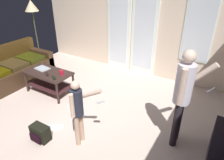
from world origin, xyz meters
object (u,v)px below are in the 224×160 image
Objects in this scene: coffee_table at (49,78)px; backpack at (40,133)px; person_child at (78,108)px; leather_couch at (13,70)px; laptop_closed at (42,68)px; dvd_remote_slim at (54,78)px; person_adult at (184,92)px; floor_lamp at (32,9)px; tv_remote_black at (47,74)px; loose_keyboard at (50,127)px; cup_near_edge at (61,73)px.

coffee_table is 3.31× the size of backpack.
leather_couch is at bearing 164.00° from person_child.
coffee_table is at bearing -5.68° from laptop_closed.
person_adult is at bearing 32.17° from dvd_remote_slim.
backpack is (2.47, -2.21, -1.44)m from floor_lamp.
laptop_closed is at bearing -38.25° from floor_lamp.
coffee_table is 2.18m from floor_lamp.
coffee_table is at bearing -34.88° from floor_lamp.
person_adult is at bearing 30.22° from backpack.
floor_lamp is (-0.30, 1.12, 1.28)m from leather_couch.
tv_remote_black is 0.26m from dvd_remote_slim.
floor_lamp reaches higher than tv_remote_black.
dvd_remote_slim is (0.56, -0.19, 0.00)m from laptop_closed.
dvd_remote_slim is at bearing -13.37° from laptop_closed.
coffee_table is 2.35× the size of loose_keyboard.
laptop_closed is 1.81× the size of tv_remote_black.
loose_keyboard is at bearing -22.66° from dvd_remote_slim.
backpack is at bearing -26.78° from leather_couch.
tv_remote_black is at bearing -35.99° from floor_lamp.
person_adult is 3.59× the size of loose_keyboard.
tv_remote_black is at bearing -51.83° from coffee_table.
loose_keyboard is 2.58× the size of dvd_remote_slim.
person_child is at bearing -21.30° from laptop_closed.
leather_couch is at bearing -176.30° from coffee_table.
tv_remote_black is (-1.50, 0.77, -0.16)m from person_child.
person_adult is at bearing -14.20° from floor_lamp.
floor_lamp is at bearing 165.80° from person_adult.
person_adult is at bearing 31.92° from person_child.
backpack is at bearing -50.13° from coffee_table.
tv_remote_black is at bearing -179.27° from person_adult.
coffee_table is at bearing -173.55° from dvd_remote_slim.
cup_near_edge is (0.58, 0.01, 0.04)m from laptop_closed.
person_adult is at bearing 22.59° from loose_keyboard.
floor_lamp is 3.61m from backpack.
person_adult is 2.58m from dvd_remote_slim.
tv_remote_black is (1.57, -1.14, -1.05)m from floor_lamp.
leather_couch reaches higher than dvd_remote_slim.
laptop_closed is at bearing 177.95° from person_adult.
person_child is 1.70m from tv_remote_black.
coffee_table is 1.54m from backpack.
tv_remote_black is at bearing 130.03° from backpack.
backpack is 1.76m from laptop_closed.
laptop_closed is at bearing -178.57° from cup_near_edge.
person_child is at bearing 1.53° from loose_keyboard.
person_adult reaches higher than leather_couch.
leather_couch is at bearing -167.15° from laptop_closed.
tv_remote_black is (-0.27, -0.16, -0.04)m from cup_near_edge.
leather_couch reaches higher than coffee_table.
person_adult is 1.55m from person_child.
person_child is 6.63× the size of tv_remote_black.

